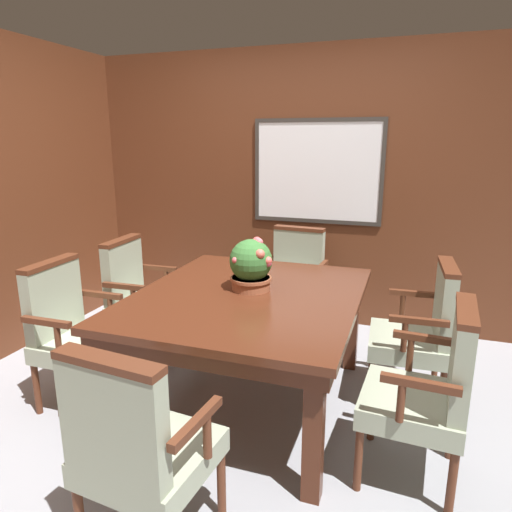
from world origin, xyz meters
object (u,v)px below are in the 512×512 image
chair_right_far (421,329)px  chair_left_far (139,294)px  chair_head_near (138,445)px  chair_right_near (429,388)px  dining_table (248,307)px  chair_left_near (72,328)px  potted_plant (251,265)px  chair_head_far (294,279)px

chair_right_far → chair_left_far: same height
chair_head_near → chair_right_near: bearing=-137.6°
dining_table → chair_right_near: chair_right_near is taller
chair_left_near → chair_head_near: same height
dining_table → chair_left_near: (-1.07, -0.33, -0.15)m
chair_right_near → potted_plant: size_ratio=2.82×
chair_right_near → chair_left_far: size_ratio=1.00×
chair_left_near → chair_right_far: bearing=-72.2°
dining_table → potted_plant: 0.26m
chair_left_near → chair_head_far: (1.07, 1.49, 0.00)m
chair_right_near → chair_head_far: size_ratio=1.00×
chair_head_far → chair_left_far: bearing=-138.1°
chair_right_near → chair_head_near: same height
dining_table → chair_head_far: 1.16m
chair_right_near → chair_left_far: bearing=-105.6°
chair_left_near → chair_right_far: size_ratio=1.00×
dining_table → chair_head_near: bearing=-91.7°
chair_right_far → chair_right_near: (0.03, -0.74, 0.00)m
potted_plant → chair_head_far: bearing=89.5°
chair_left_near → chair_head_far: bearing=-36.6°
chair_right_near → chair_left_near: bearing=-87.1°
chair_left_far → potted_plant: bearing=-107.9°
chair_head_far → potted_plant: bearing=-85.6°
chair_head_near → chair_left_far: bearing=-51.6°
chair_left_near → chair_right_far: 2.22m
chair_left_near → potted_plant: potted_plant is taller
chair_right_near → chair_head_near: size_ratio=1.00×
dining_table → chair_left_far: 1.11m
chair_right_far → chair_head_near: same height
chair_left_near → chair_right_near: 2.13m
chair_right_near → chair_head_near: bearing=-49.4°
chair_right_near → chair_right_far: bearing=-173.9°
chair_right_far → chair_head_near: size_ratio=1.00×
potted_plant → chair_left_far: bearing=164.0°
chair_head_near → potted_plant: (0.03, 1.26, 0.40)m
chair_right_far → chair_right_near: size_ratio=1.00×
chair_left_near → chair_right_near: same height
chair_right_far → chair_left_far: 2.07m
chair_right_far → chair_right_near: 0.74m
chair_left_near → chair_right_near: size_ratio=1.00×
chair_head_far → chair_left_far: 1.30m
chair_right_near → potted_plant: potted_plant is taller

